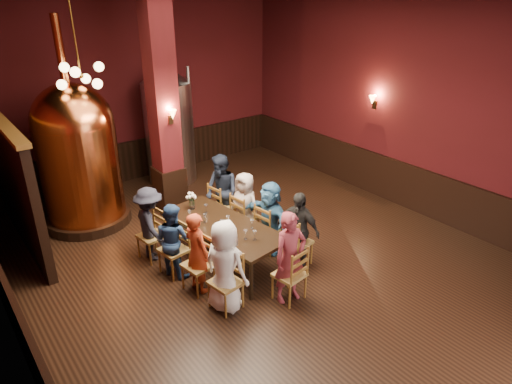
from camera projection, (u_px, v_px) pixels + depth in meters
room at (259, 142)px, 7.42m from camera, size 10.00×10.02×4.50m
wainscot_right at (397, 182)px, 10.34m from camera, size 0.08×9.90×1.00m
wainscot_back at (141, 158)px, 11.72m from camera, size 7.90×0.08×1.00m
wainscot_left at (20, 329)px, 5.96m from camera, size 0.08×9.90×1.00m
column at (163, 110)px, 9.27m from camera, size 0.58×0.58×4.50m
partition at (16, 186)px, 8.39m from camera, size 0.22×3.50×2.40m
pendant_cluster at (81, 76)px, 8.15m from camera, size 0.90×0.90×1.70m
sconce_wall at (375, 101)px, 10.17m from camera, size 0.20×0.20×0.36m
sconce_column at (170, 116)px, 9.07m from camera, size 0.20×0.20×0.36m
dining_table at (223, 227)px, 8.04m from camera, size 1.32×2.51×0.75m
chair_0 at (226, 282)px, 6.95m from camera, size 0.52×0.52×0.92m
person_0 at (225, 266)px, 6.82m from camera, size 0.70×0.85×1.50m
chair_1 at (198, 265)px, 7.37m from camera, size 0.52×0.52×0.92m
person_1 at (197, 252)px, 7.27m from camera, size 0.39×0.55×1.40m
chair_2 at (174, 250)px, 7.79m from camera, size 0.52×0.52×0.92m
person_2 at (173, 239)px, 7.71m from camera, size 0.52×0.71×1.32m
chair_3 at (152, 236)px, 8.22m from camera, size 0.52×0.52×0.92m
person_3 at (150, 224)px, 8.12m from camera, size 0.59×0.94×1.40m
chair_4 at (297, 241)px, 8.04m from camera, size 0.52×0.52×0.92m
person_4 at (298, 229)px, 7.94m from camera, size 0.58×0.89×1.41m
chair_5 at (270, 228)px, 8.47m from camera, size 0.52×0.52×0.92m
person_5 at (270, 217)px, 8.37m from camera, size 0.41×1.29×1.39m
chair_6 at (245, 217)px, 8.89m from camera, size 0.52×0.52×0.92m
person_6 at (245, 206)px, 8.80m from camera, size 0.58×0.76×1.37m
chair_7 at (222, 206)px, 9.32m from camera, size 0.52×0.52×0.92m
person_7 at (222, 192)px, 9.19m from camera, size 0.46×0.79×1.55m
chair_8 at (289, 274)px, 7.14m from camera, size 0.52×0.52×0.92m
person_8 at (290, 258)px, 7.02m from camera, size 0.60×0.44×1.53m
copper_kettle at (78, 154)px, 9.06m from camera, size 1.75×1.75×4.13m
steel_vessel at (169, 125)px, 11.15m from camera, size 1.29×1.29×2.86m
rose_vase at (192, 198)px, 8.47m from camera, size 0.20×0.20×0.34m
wine_glass_0 at (252, 224)px, 7.84m from camera, size 0.07×0.07×0.17m
wine_glass_1 at (255, 235)px, 7.50m from camera, size 0.07×0.07×0.17m
wine_glass_2 at (222, 224)px, 7.83m from camera, size 0.07×0.07×0.17m
wine_glass_3 at (205, 218)px, 8.03m from camera, size 0.07×0.07×0.17m
wine_glass_4 at (206, 209)px, 8.38m from camera, size 0.07×0.07×0.17m
wine_glass_5 at (245, 235)px, 7.52m from camera, size 0.07×0.07×0.17m
wine_glass_6 at (228, 220)px, 7.97m from camera, size 0.07×0.07×0.17m
wine_glass_7 at (190, 215)px, 8.16m from camera, size 0.07×0.07×0.17m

